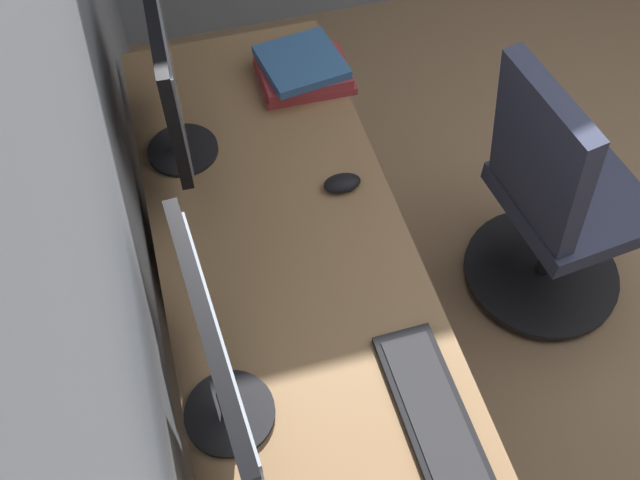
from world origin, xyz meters
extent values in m
cube|color=#8C939E|center=(0.00, 2.05, 1.30)|extent=(4.74, 0.10, 2.60)
cube|color=#936D47|center=(0.05, 1.66, 0.71)|extent=(2.06, 0.65, 0.03)
cylinder|color=silver|center=(1.02, 1.39, 0.35)|extent=(0.05, 0.05, 0.70)
cylinder|color=silver|center=(1.02, 1.92, 0.35)|extent=(0.05, 0.05, 0.70)
cube|color=#936D47|center=(0.38, 1.69, 0.35)|extent=(0.40, 0.50, 0.69)
cube|color=silver|center=(0.38, 1.43, 0.35)|extent=(0.37, 0.01, 0.61)
cylinder|color=black|center=(-0.20, 1.88, 0.74)|extent=(0.20, 0.20, 0.01)
cylinder|color=black|center=(-0.20, 1.88, 0.79)|extent=(0.04, 0.04, 0.10)
cube|color=black|center=(-0.20, 1.88, 0.99)|extent=(0.57, 0.07, 0.30)
cube|color=#B2BCCC|center=(-0.20, 1.87, 0.99)|extent=(0.53, 0.04, 0.27)
cylinder|color=black|center=(0.60, 1.86, 0.74)|extent=(0.20, 0.20, 0.01)
cylinder|color=black|center=(0.60, 1.86, 0.79)|extent=(0.04, 0.04, 0.10)
cube|color=black|center=(0.60, 1.86, 1.02)|extent=(0.48, 0.04, 0.36)
cube|color=#B2BCCC|center=(0.61, 1.84, 1.02)|extent=(0.44, 0.02, 0.32)
cube|color=black|center=(-0.32, 1.45, 0.74)|extent=(0.42, 0.15, 0.02)
cube|color=#2D2D30|center=(-0.32, 1.45, 0.75)|extent=(0.38, 0.12, 0.00)
ellipsoid|color=black|center=(0.36, 1.46, 0.75)|extent=(0.06, 0.10, 0.03)
cube|color=#B2383D|center=(0.81, 1.45, 0.74)|extent=(0.23, 0.28, 0.02)
cube|color=#B2383D|center=(0.79, 1.45, 0.77)|extent=(0.20, 0.26, 0.03)
cube|color=#38669E|center=(0.80, 1.45, 0.80)|extent=(0.26, 0.26, 0.03)
cube|color=#383D56|center=(0.32, 0.69, 0.46)|extent=(0.48, 0.46, 0.07)
cube|color=#383D56|center=(0.30, 0.90, 0.74)|extent=(0.41, 0.17, 0.50)
cylinder|color=black|center=(0.32, 0.69, 0.24)|extent=(0.05, 0.05, 0.37)
cylinder|color=black|center=(0.32, 0.69, 0.04)|extent=(0.56, 0.56, 0.03)
camera|label=1|loc=(-0.83, 1.85, 2.21)|focal=39.58mm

